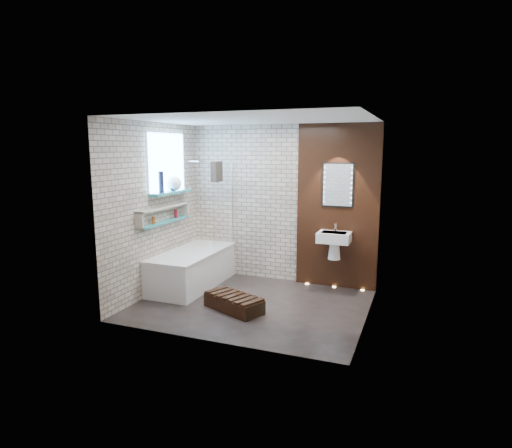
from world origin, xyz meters
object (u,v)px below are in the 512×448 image
at_px(bath_screen, 223,206).
at_px(washbasin, 334,241).
at_px(led_mirror, 338,185).
at_px(bathtub, 192,268).
at_px(walnut_step, 234,303).

height_order(bath_screen, washbasin, bath_screen).
bearing_deg(led_mirror, bathtub, -160.22).
height_order(washbasin, led_mirror, led_mirror).
bearing_deg(bathtub, walnut_step, -35.05).
bearing_deg(led_mirror, walnut_step, -125.81).
bearing_deg(walnut_step, washbasin, 51.19).
xyz_separation_m(bathtub, bath_screen, (0.35, 0.44, 0.99)).
bearing_deg(washbasin, walnut_step, -128.81).
xyz_separation_m(washbasin, walnut_step, (-1.11, -1.37, -0.69)).
xyz_separation_m(bath_screen, led_mirror, (1.82, 0.34, 0.37)).
relative_size(bath_screen, led_mirror, 2.00).
relative_size(bathtub, led_mirror, 2.49).
height_order(bathtub, walnut_step, bathtub).
distance_m(washbasin, led_mirror, 0.88).
distance_m(bathtub, walnut_step, 1.32).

